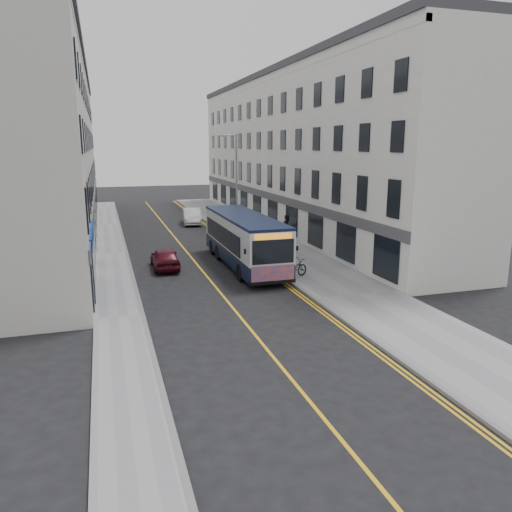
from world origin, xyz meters
TOP-DOWN VIEW (x-y plane):
  - ground at (0.00, 0.00)m, footprint 140.00×140.00m
  - pavement_east at (6.25, 12.00)m, footprint 4.50×64.00m
  - pavement_west at (-5.00, 12.00)m, footprint 2.00×64.00m
  - kerb_east at (4.00, 12.00)m, footprint 0.18×64.00m
  - kerb_west at (-4.00, 12.00)m, footprint 0.18×64.00m
  - road_centre_line at (0.00, 12.00)m, footprint 0.12×64.00m
  - road_dbl_yellow_inner at (3.55, 12.00)m, footprint 0.10×64.00m
  - road_dbl_yellow_outer at (3.75, 12.00)m, footprint 0.10×64.00m
  - terrace_east at (11.50, 21.00)m, footprint 6.00×46.00m
  - terrace_west at (-9.00, 21.00)m, footprint 6.00×46.00m
  - streetlamp at (4.17, 14.00)m, footprint 1.32×0.18m
  - city_bus at (2.65, 6.38)m, footprint 2.51×10.75m
  - bicycle at (4.40, 2.61)m, footprint 2.04×1.38m
  - pedestrian_near at (5.15, 10.93)m, footprint 0.69×0.50m
  - pedestrian_far at (8.00, 13.14)m, footprint 1.19×1.14m
  - car_white at (2.53, 23.75)m, footprint 2.04×4.57m
  - car_maroon at (-2.00, 7.20)m, footprint 1.57×3.79m

SIDE VIEW (x-z plane):
  - ground at x=0.00m, z-range 0.00..0.00m
  - road_centre_line at x=0.00m, z-range 0.00..0.01m
  - road_dbl_yellow_inner at x=3.55m, z-range 0.00..0.01m
  - road_dbl_yellow_outer at x=3.75m, z-range 0.00..0.01m
  - pavement_east at x=6.25m, z-range 0.00..0.12m
  - pavement_west at x=-5.00m, z-range 0.00..0.12m
  - kerb_east at x=4.00m, z-range 0.00..0.13m
  - kerb_west at x=-4.00m, z-range 0.00..0.13m
  - bicycle at x=4.40m, z-range 0.12..1.13m
  - car_maroon at x=-2.00m, z-range 0.00..1.29m
  - car_white at x=2.53m, z-range 0.00..1.46m
  - pedestrian_near at x=5.15m, z-range 0.12..1.86m
  - pedestrian_far at x=8.00m, z-range 0.12..2.06m
  - city_bus at x=2.65m, z-range 0.15..3.27m
  - streetlamp at x=4.17m, z-range 0.38..8.38m
  - terrace_east at x=11.50m, z-range 0.00..13.00m
  - terrace_west at x=-9.00m, z-range 0.00..13.00m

